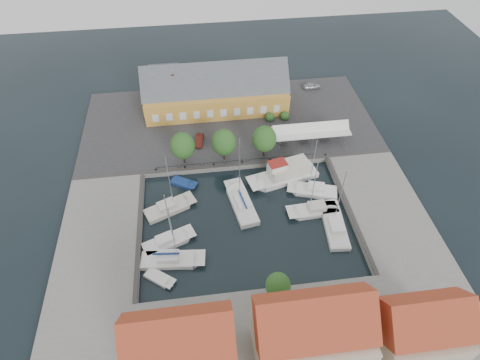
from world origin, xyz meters
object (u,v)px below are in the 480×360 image
at_px(car_red, 199,140).
at_px(trawler, 285,174).
at_px(east_boat_b, 314,211).
at_px(launch_sw, 160,279).
at_px(warehouse, 213,92).
at_px(east_boat_c, 335,227).
at_px(west_boat_d, 171,260).
at_px(launch_nw, 184,183).
at_px(car_silver, 312,86).
at_px(center_sailboat, 242,204).
at_px(east_boat_a, 313,191).
at_px(west_boat_b, 169,208).
at_px(tent_canopy, 311,131).
at_px(west_boat_c, 168,242).

xyz_separation_m(car_red, trawler, (13.97, -10.16, -0.60)).
bearing_deg(east_boat_b, launch_sw, -159.43).
relative_size(warehouse, east_boat_c, 2.41).
bearing_deg(west_boat_d, launch_nw, 81.92).
xyz_separation_m(car_silver, car_red, (-25.17, -15.17, -0.01)).
relative_size(car_silver, launch_sw, 0.80).
xyz_separation_m(car_red, east_boat_b, (17.06, -18.10, -1.35)).
distance_m(center_sailboat, launch_nw, 10.99).
xyz_separation_m(trawler, east_boat_a, (4.06, -3.78, -0.75)).
relative_size(east_boat_b, west_boat_b, 1.01).
bearing_deg(launch_nw, tent_canopy, 15.95).
bearing_deg(east_boat_a, west_boat_c, -163.04).
xyz_separation_m(west_boat_c, launch_sw, (-1.17, -5.93, -0.17)).
relative_size(warehouse, tent_canopy, 2.04).
bearing_deg(east_boat_b, tent_canopy, 78.95).
bearing_deg(east_boat_c, center_sailboat, 154.84).
bearing_deg(west_boat_d, east_boat_a, 24.19).
distance_m(east_boat_c, west_boat_d, 25.02).
bearing_deg(center_sailboat, car_red, 110.67).
bearing_deg(car_silver, car_red, 120.40).
bearing_deg(west_boat_c, west_boat_d, -81.56).
xyz_separation_m(warehouse, car_silver, (21.67, 3.84, -2.80)).
bearing_deg(east_boat_c, car_silver, 81.00).
bearing_deg(car_red, east_boat_c, -39.26).
height_order(car_red, launch_nw, car_red).
xyz_separation_m(warehouse, west_boat_c, (-9.51, -32.59, -4.17)).
bearing_deg(center_sailboat, west_boat_d, -140.93).
xyz_separation_m(west_boat_c, west_boat_d, (0.48, -3.25, 0.01)).
height_order(east_boat_b, launch_sw, east_boat_b).
relative_size(east_boat_c, west_boat_d, 0.97).
bearing_deg(trawler, tent_canopy, 51.25).
bearing_deg(east_boat_c, east_boat_b, 122.31).
relative_size(center_sailboat, west_boat_c, 1.27).
height_order(car_red, west_boat_c, west_boat_c).
bearing_deg(east_boat_b, west_boat_b, 171.49).
bearing_deg(trawler, center_sailboat, -147.70).
relative_size(west_boat_d, launch_nw, 2.53).
height_order(tent_canopy, west_boat_d, west_boat_d).
bearing_deg(west_boat_b, launch_sw, -96.29).
bearing_deg(warehouse, west_boat_d, -104.13).
relative_size(car_red, launch_nw, 0.77).
relative_size(trawler, east_boat_b, 1.11).
bearing_deg(launch_sw, trawler, 38.85).
height_order(east_boat_a, east_boat_c, east_boat_c).
distance_m(east_boat_c, launch_nw, 25.89).
xyz_separation_m(east_boat_c, launch_sw, (-26.51, -5.50, -0.17)).
distance_m(west_boat_c, launch_sw, 6.05).
bearing_deg(east_boat_a, warehouse, 119.91).
bearing_deg(west_boat_b, launch_nw, 65.84).
height_order(west_boat_b, launch_nw, west_boat_b).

